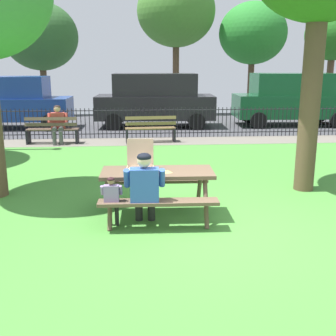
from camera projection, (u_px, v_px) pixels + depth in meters
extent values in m
cube|color=#478B36|center=(193.00, 190.00, 8.31)|extent=(28.00, 12.16, 0.02)
cube|color=slate|center=(171.00, 141.00, 13.51)|extent=(28.00, 1.40, 0.01)
cube|color=#424247|center=(163.00, 123.00, 17.60)|extent=(28.00, 7.05, 0.01)
cube|color=brown|center=(157.00, 173.00, 6.69)|extent=(1.82, 0.81, 0.06)
cube|color=brown|center=(158.00, 202.00, 6.19)|extent=(1.81, 0.33, 0.05)
cube|color=brown|center=(157.00, 180.00, 7.35)|extent=(1.81, 0.33, 0.05)
cylinder|color=brown|center=(110.00, 204.00, 6.35)|extent=(0.08, 0.44, 0.74)
cylinder|color=brown|center=(114.00, 189.00, 7.15)|extent=(0.08, 0.44, 0.74)
cylinder|color=brown|center=(206.00, 203.00, 6.42)|extent=(0.08, 0.44, 0.74)
cylinder|color=brown|center=(199.00, 187.00, 7.22)|extent=(0.08, 0.44, 0.74)
cube|color=tan|center=(140.00, 171.00, 6.65)|extent=(0.45, 0.45, 0.01)
cube|color=silver|center=(140.00, 171.00, 6.65)|extent=(0.42, 0.42, 0.00)
cube|color=tan|center=(140.00, 173.00, 6.44)|extent=(0.43, 0.03, 0.04)
cube|color=tan|center=(140.00, 166.00, 6.85)|extent=(0.43, 0.03, 0.04)
cube|color=tan|center=(127.00, 169.00, 6.64)|extent=(0.03, 0.43, 0.04)
cube|color=tan|center=(153.00, 169.00, 6.65)|extent=(0.03, 0.43, 0.04)
cube|color=tan|center=(140.00, 152.00, 6.80)|extent=(0.43, 0.04, 0.43)
pyramid|color=#F2C85C|center=(165.00, 172.00, 6.60)|extent=(0.24, 0.23, 0.01)
cube|color=tan|center=(160.00, 171.00, 6.62)|extent=(0.10, 0.19, 0.02)
cylinder|color=black|center=(139.00, 207.00, 6.63)|extent=(0.12, 0.12, 0.44)
cylinder|color=black|center=(138.00, 196.00, 6.37)|extent=(0.16, 0.42, 0.15)
cylinder|color=black|center=(151.00, 207.00, 6.64)|extent=(0.12, 0.12, 0.44)
cylinder|color=black|center=(151.00, 196.00, 6.38)|extent=(0.16, 0.42, 0.15)
cube|color=#3359B2|center=(145.00, 186.00, 6.11)|extent=(0.43, 0.23, 0.52)
cylinder|color=#3359B2|center=(127.00, 178.00, 6.12)|extent=(0.10, 0.21, 0.31)
cylinder|color=#3359B2|center=(162.00, 178.00, 6.15)|extent=(0.10, 0.21, 0.31)
sphere|color=beige|center=(144.00, 160.00, 6.04)|extent=(0.21, 0.21, 0.21)
ellipsoid|color=black|center=(144.00, 157.00, 6.02)|extent=(0.21, 0.20, 0.12)
cylinder|color=black|center=(110.00, 212.00, 6.42)|extent=(0.06, 0.06, 0.44)
cylinder|color=black|center=(109.00, 200.00, 6.25)|extent=(0.09, 0.22, 0.08)
cylinder|color=black|center=(117.00, 212.00, 6.42)|extent=(0.06, 0.06, 0.44)
cylinder|color=black|center=(116.00, 200.00, 6.26)|extent=(0.09, 0.22, 0.08)
cube|color=#8C72A5|center=(111.00, 194.00, 6.12)|extent=(0.22, 0.12, 0.27)
cylinder|color=#8C72A5|center=(102.00, 190.00, 6.13)|extent=(0.05, 0.11, 0.16)
cylinder|color=#8C72A5|center=(121.00, 190.00, 6.14)|extent=(0.05, 0.11, 0.16)
sphere|color=#8C6647|center=(111.00, 181.00, 6.08)|extent=(0.11, 0.11, 0.11)
ellipsoid|color=black|center=(111.00, 179.00, 6.07)|extent=(0.11, 0.11, 0.06)
cylinder|color=black|center=(169.00, 110.00, 13.96)|extent=(21.48, 0.03, 0.03)
cylinder|color=black|center=(169.00, 133.00, 14.15)|extent=(21.48, 0.03, 0.03)
cylinder|color=black|center=(3.00, 124.00, 13.66)|extent=(0.02, 0.02, 1.01)
cylinder|color=black|center=(8.00, 124.00, 13.67)|extent=(0.02, 0.02, 1.01)
cylinder|color=black|center=(12.00, 124.00, 13.68)|extent=(0.02, 0.02, 1.01)
cylinder|color=black|center=(16.00, 124.00, 13.69)|extent=(0.02, 0.02, 1.01)
cylinder|color=black|center=(21.00, 124.00, 13.70)|extent=(0.02, 0.02, 1.01)
cylinder|color=black|center=(25.00, 124.00, 13.71)|extent=(0.02, 0.02, 1.01)
cylinder|color=black|center=(29.00, 124.00, 13.72)|extent=(0.02, 0.02, 1.01)
cylinder|color=black|center=(34.00, 124.00, 13.73)|extent=(0.02, 0.02, 1.01)
cylinder|color=black|center=(38.00, 124.00, 13.74)|extent=(0.02, 0.02, 1.01)
cylinder|color=black|center=(42.00, 124.00, 13.75)|extent=(0.02, 0.02, 1.01)
cylinder|color=black|center=(47.00, 124.00, 13.76)|extent=(0.02, 0.02, 1.01)
cylinder|color=black|center=(51.00, 124.00, 13.77)|extent=(0.02, 0.02, 1.01)
cylinder|color=black|center=(55.00, 124.00, 13.78)|extent=(0.02, 0.02, 1.01)
cylinder|color=black|center=(60.00, 124.00, 13.79)|extent=(0.02, 0.02, 1.01)
cylinder|color=black|center=(64.00, 124.00, 13.80)|extent=(0.02, 0.02, 1.01)
cylinder|color=black|center=(68.00, 124.00, 13.81)|extent=(0.02, 0.02, 1.01)
cylinder|color=black|center=(72.00, 124.00, 13.83)|extent=(0.02, 0.02, 1.01)
cylinder|color=black|center=(77.00, 124.00, 13.84)|extent=(0.02, 0.02, 1.01)
cylinder|color=black|center=(81.00, 124.00, 13.85)|extent=(0.02, 0.02, 1.01)
cylinder|color=black|center=(85.00, 124.00, 13.86)|extent=(0.02, 0.02, 1.01)
cylinder|color=black|center=(90.00, 123.00, 13.87)|extent=(0.02, 0.02, 1.01)
cylinder|color=black|center=(94.00, 123.00, 13.88)|extent=(0.02, 0.02, 1.01)
cylinder|color=black|center=(98.00, 123.00, 13.89)|extent=(0.02, 0.02, 1.01)
cylinder|color=black|center=(102.00, 123.00, 13.90)|extent=(0.02, 0.02, 1.01)
cylinder|color=black|center=(106.00, 123.00, 13.91)|extent=(0.02, 0.02, 1.01)
cylinder|color=black|center=(111.00, 123.00, 13.92)|extent=(0.02, 0.02, 1.01)
cylinder|color=black|center=(115.00, 123.00, 13.93)|extent=(0.02, 0.02, 1.01)
cylinder|color=black|center=(119.00, 123.00, 13.94)|extent=(0.02, 0.02, 1.01)
cylinder|color=black|center=(123.00, 123.00, 13.95)|extent=(0.02, 0.02, 1.01)
cylinder|color=black|center=(128.00, 123.00, 13.96)|extent=(0.02, 0.02, 1.01)
cylinder|color=black|center=(132.00, 123.00, 13.97)|extent=(0.02, 0.02, 1.01)
cylinder|color=black|center=(136.00, 123.00, 13.98)|extent=(0.02, 0.02, 1.01)
cylinder|color=black|center=(140.00, 123.00, 13.99)|extent=(0.02, 0.02, 1.01)
cylinder|color=black|center=(144.00, 123.00, 14.00)|extent=(0.02, 0.02, 1.01)
cylinder|color=black|center=(148.00, 123.00, 14.01)|extent=(0.02, 0.02, 1.01)
cylinder|color=black|center=(153.00, 123.00, 14.02)|extent=(0.02, 0.02, 1.01)
cylinder|color=black|center=(157.00, 123.00, 14.03)|extent=(0.02, 0.02, 1.01)
cylinder|color=black|center=(161.00, 123.00, 14.04)|extent=(0.02, 0.02, 1.01)
cylinder|color=black|center=(165.00, 123.00, 14.06)|extent=(0.02, 0.02, 1.01)
cylinder|color=black|center=(169.00, 123.00, 14.07)|extent=(0.02, 0.02, 1.01)
cylinder|color=black|center=(173.00, 123.00, 14.08)|extent=(0.02, 0.02, 1.01)
cylinder|color=black|center=(177.00, 123.00, 14.09)|extent=(0.02, 0.02, 1.01)
cylinder|color=black|center=(181.00, 123.00, 14.10)|extent=(0.02, 0.02, 1.01)
cylinder|color=black|center=(186.00, 122.00, 14.11)|extent=(0.02, 0.02, 1.01)
cylinder|color=black|center=(190.00, 122.00, 14.12)|extent=(0.02, 0.02, 1.01)
cylinder|color=black|center=(194.00, 122.00, 14.13)|extent=(0.02, 0.02, 1.01)
cylinder|color=black|center=(198.00, 122.00, 14.14)|extent=(0.02, 0.02, 1.01)
cylinder|color=black|center=(202.00, 122.00, 14.15)|extent=(0.02, 0.02, 1.01)
cylinder|color=black|center=(206.00, 122.00, 14.16)|extent=(0.02, 0.02, 1.01)
cylinder|color=black|center=(210.00, 122.00, 14.17)|extent=(0.02, 0.02, 1.01)
cylinder|color=black|center=(214.00, 122.00, 14.18)|extent=(0.02, 0.02, 1.01)
cylinder|color=black|center=(218.00, 122.00, 14.19)|extent=(0.02, 0.02, 1.01)
cylinder|color=black|center=(222.00, 122.00, 14.20)|extent=(0.02, 0.02, 1.01)
cylinder|color=black|center=(226.00, 122.00, 14.21)|extent=(0.02, 0.02, 1.01)
cylinder|color=black|center=(230.00, 122.00, 14.22)|extent=(0.02, 0.02, 1.01)
cylinder|color=black|center=(234.00, 122.00, 14.23)|extent=(0.02, 0.02, 1.01)
cylinder|color=black|center=(238.00, 122.00, 14.24)|extent=(0.02, 0.02, 1.01)
cylinder|color=black|center=(242.00, 122.00, 14.25)|extent=(0.02, 0.02, 1.01)
cylinder|color=black|center=(246.00, 122.00, 14.26)|extent=(0.02, 0.02, 1.01)
cylinder|color=black|center=(251.00, 122.00, 14.27)|extent=(0.02, 0.02, 1.01)
cylinder|color=black|center=(255.00, 122.00, 14.28)|extent=(0.02, 0.02, 1.01)
cylinder|color=black|center=(259.00, 122.00, 14.30)|extent=(0.02, 0.02, 1.01)
cylinder|color=black|center=(263.00, 122.00, 14.31)|extent=(0.02, 0.02, 1.01)
cylinder|color=black|center=(266.00, 122.00, 14.32)|extent=(0.02, 0.02, 1.01)
cylinder|color=black|center=(270.00, 122.00, 14.33)|extent=(0.02, 0.02, 1.01)
cylinder|color=black|center=(274.00, 122.00, 14.34)|extent=(0.02, 0.02, 1.01)
cylinder|color=black|center=(278.00, 121.00, 14.35)|extent=(0.02, 0.02, 1.01)
cylinder|color=black|center=(282.00, 121.00, 14.36)|extent=(0.02, 0.02, 1.01)
cylinder|color=black|center=(286.00, 121.00, 14.37)|extent=(0.02, 0.02, 1.01)
cylinder|color=black|center=(290.00, 121.00, 14.38)|extent=(0.02, 0.02, 1.01)
cylinder|color=black|center=(294.00, 121.00, 14.39)|extent=(0.02, 0.02, 1.01)
cylinder|color=black|center=(298.00, 121.00, 14.40)|extent=(0.02, 0.02, 1.01)
cylinder|color=black|center=(302.00, 121.00, 14.41)|extent=(0.02, 0.02, 1.01)
cylinder|color=black|center=(306.00, 121.00, 14.42)|extent=(0.02, 0.02, 1.01)
cylinder|color=black|center=(310.00, 121.00, 14.43)|extent=(0.02, 0.02, 1.01)
cylinder|color=black|center=(314.00, 121.00, 14.44)|extent=(0.02, 0.02, 1.01)
cylinder|color=black|center=(318.00, 121.00, 14.45)|extent=(0.02, 0.02, 1.01)
cylinder|color=black|center=(322.00, 121.00, 14.46)|extent=(0.02, 0.02, 1.01)
cylinder|color=black|center=(326.00, 121.00, 14.47)|extent=(0.02, 0.02, 1.01)
cylinder|color=black|center=(330.00, 121.00, 14.48)|extent=(0.02, 0.02, 1.01)
cylinder|color=black|center=(333.00, 121.00, 14.49)|extent=(0.02, 0.02, 1.01)
cube|color=brown|center=(54.00, 129.00, 13.19)|extent=(1.60, 0.15, 0.04)
cube|color=brown|center=(53.00, 129.00, 13.06)|extent=(1.60, 0.15, 0.04)
cube|color=brown|center=(52.00, 130.00, 12.92)|extent=(1.60, 0.15, 0.04)
cube|color=brown|center=(51.00, 125.00, 12.82)|extent=(1.60, 0.10, 0.11)
cube|color=brown|center=(50.00, 119.00, 12.78)|extent=(1.60, 0.10, 0.11)
cube|color=black|center=(77.00, 136.00, 13.10)|extent=(0.06, 0.44, 0.44)
cube|color=black|center=(28.00, 137.00, 13.03)|extent=(0.06, 0.44, 0.44)
cube|color=brown|center=(150.00, 128.00, 13.42)|extent=(1.60, 0.20, 0.04)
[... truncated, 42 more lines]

